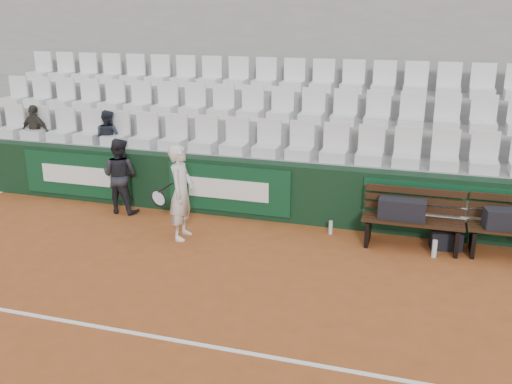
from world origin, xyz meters
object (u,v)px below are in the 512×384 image
object	(u,v)px
water_bottle_near	(331,227)
ball_kid	(120,176)
sports_bag_ground	(446,240)
spectator_c	(107,115)
sports_bag_left	(402,209)
spectator_b	(33,110)
tennis_player	(181,192)
sports_bag_right	(506,219)
water_bottle_far	(434,249)
bench_left	(411,233)

from	to	relation	value
water_bottle_near	ball_kid	distance (m)	3.81
sports_bag_ground	water_bottle_near	size ratio (longest dim) A/B	2.05
spectator_c	sports_bag_left	bearing A→B (deg)	-179.71
spectator_b	tennis_player	bearing A→B (deg)	158.58
sports_bag_left	sports_bag_right	xyz separation A→B (m)	(1.47, 0.02, -0.01)
water_bottle_near	water_bottle_far	distance (m)	1.67
bench_left	spectator_b	size ratio (longest dim) A/B	1.35
sports_bag_right	spectator_c	world-z (taller)	spectator_c
sports_bag_right	sports_bag_left	bearing A→B (deg)	-179.27
water_bottle_far	tennis_player	xyz separation A→B (m)	(-3.85, -0.38, 0.62)
sports_bag_right	tennis_player	size ratio (longest dim) A/B	0.41
water_bottle_far	spectator_b	distance (m)	8.03
bench_left	spectator_b	xyz separation A→B (m)	(-7.44, 1.08, 1.33)
bench_left	sports_bag_right	size ratio (longest dim) A/B	2.43
water_bottle_near	ball_kid	bearing A→B (deg)	-179.46
sports_bag_ground	water_bottle_near	distance (m)	1.78
sports_bag_ground	spectator_c	world-z (taller)	spectator_c
water_bottle_far	spectator_b	bearing A→B (deg)	170.04
sports_bag_left	spectator_b	bearing A→B (deg)	171.58
water_bottle_far	water_bottle_near	bearing A→B (deg)	164.48
water_bottle_near	water_bottle_far	size ratio (longest dim) A/B	0.84
bench_left	water_bottle_near	size ratio (longest dim) A/B	6.70
bench_left	tennis_player	size ratio (longest dim) A/B	0.99
bench_left	sports_bag_ground	size ratio (longest dim) A/B	3.27
sports_bag_right	spectator_c	bearing A→B (deg)	171.51
water_bottle_far	tennis_player	world-z (taller)	tennis_player
ball_kid	spectator_b	bearing A→B (deg)	-19.27
sports_bag_left	water_bottle_near	size ratio (longest dim) A/B	3.11
tennis_player	ball_kid	xyz separation A→B (m)	(-1.53, 0.79, -0.08)
sports_bag_left	ball_kid	world-z (taller)	ball_kid
sports_bag_ground	spectator_b	size ratio (longest dim) A/B	0.41
bench_left	ball_kid	distance (m)	5.05
sports_bag_right	water_bottle_far	size ratio (longest dim) A/B	2.32
bench_left	water_bottle_far	xyz separation A→B (m)	(0.35, -0.28, -0.09)
bench_left	tennis_player	world-z (taller)	tennis_player
ball_kid	sports_bag_right	bearing A→B (deg)	-178.57
sports_bag_left	sports_bag_ground	distance (m)	0.83
tennis_player	sports_bag_right	bearing A→B (deg)	8.12
sports_bag_ground	tennis_player	world-z (taller)	tennis_player
sports_bag_ground	water_bottle_far	distance (m)	0.42
sports_bag_left	sports_bag_ground	xyz separation A→B (m)	(0.68, 0.10, -0.46)
sports_bag_left	spectator_b	size ratio (longest dim) A/B	0.63
sports_bag_left	ball_kid	xyz separation A→B (m)	(-4.86, 0.12, 0.07)
sports_bag_ground	ball_kid	size ratio (longest dim) A/B	0.34
sports_bag_ground	spectator_b	distance (m)	8.13
sports_bag_right	tennis_player	distance (m)	4.85
bench_left	water_bottle_near	bearing A→B (deg)	172.56
sports_bag_ground	ball_kid	bearing A→B (deg)	179.73
sports_bag_left	tennis_player	distance (m)	3.40
spectator_b	sports_bag_right	bearing A→B (deg)	175.56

